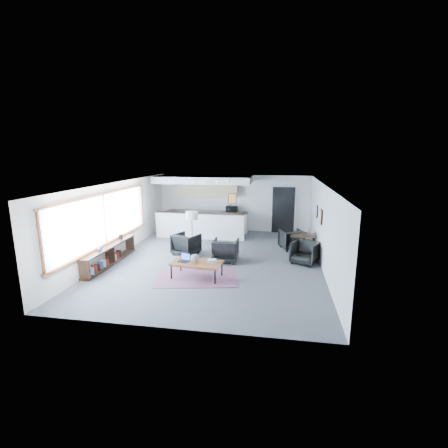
% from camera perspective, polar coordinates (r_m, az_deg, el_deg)
% --- Properties ---
extents(room, '(7.02, 9.02, 2.62)m').
position_cam_1_polar(room, '(10.81, -1.65, 0.18)').
color(room, '#4B4B4E').
rests_on(room, ground).
extents(window, '(0.10, 5.95, 1.66)m').
position_cam_1_polar(window, '(11.17, -20.30, 0.62)').
color(window, '#8CBFFF').
rests_on(window, room).
extents(console, '(0.35, 3.00, 0.80)m').
position_cam_1_polar(console, '(11.24, -19.52, -5.21)').
color(console, black).
rests_on(console, floor).
extents(kitchenette, '(4.20, 1.96, 2.60)m').
position_cam_1_polar(kitchenette, '(14.62, -3.42, 3.67)').
color(kitchenette, white).
rests_on(kitchenette, floor).
extents(doorway, '(1.10, 0.12, 2.15)m').
position_cam_1_polar(doorway, '(15.00, 10.38, 2.54)').
color(doorway, black).
rests_on(doorway, room).
extents(track_light, '(1.60, 0.07, 0.15)m').
position_cam_1_polar(track_light, '(12.89, -2.35, 7.67)').
color(track_light, silver).
rests_on(track_light, room).
extents(wall_art_lower, '(0.03, 0.38, 0.48)m').
position_cam_1_polar(wall_art_lower, '(11.04, 16.72, 1.24)').
color(wall_art_lower, black).
rests_on(wall_art_lower, room).
extents(wall_art_upper, '(0.03, 0.34, 0.44)m').
position_cam_1_polar(wall_art_upper, '(12.32, 16.00, 2.16)').
color(wall_art_upper, black).
rests_on(wall_art_upper, room).
extents(kilim_rug, '(2.60, 2.01, 0.01)m').
position_cam_1_polar(kilim_rug, '(9.70, -4.75, -9.30)').
color(kilim_rug, '#61364B').
rests_on(kilim_rug, floor).
extents(coffee_table, '(1.52, 0.94, 0.47)m').
position_cam_1_polar(coffee_table, '(9.55, -4.80, -6.91)').
color(coffee_table, brown).
rests_on(coffee_table, floor).
extents(laptop, '(0.36, 0.32, 0.22)m').
position_cam_1_polar(laptop, '(9.66, -6.91, -6.12)').
color(laptop, black).
rests_on(laptop, coffee_table).
extents(ceramic_pot, '(0.24, 0.24, 0.24)m').
position_cam_1_polar(ceramic_pot, '(9.51, -5.16, -6.02)').
color(ceramic_pot, gray).
rests_on(ceramic_pot, coffee_table).
extents(book_stack, '(0.28, 0.23, 0.08)m').
position_cam_1_polar(book_stack, '(9.51, -2.10, -6.49)').
color(book_stack, silver).
rests_on(book_stack, coffee_table).
extents(coaster, '(0.13, 0.13, 0.01)m').
position_cam_1_polar(coaster, '(9.29, -4.19, -7.22)').
color(coaster, '#E5590C').
rests_on(coaster, coffee_table).
extents(armchair_left, '(1.04, 1.01, 0.84)m').
position_cam_1_polar(armchair_left, '(11.75, -6.67, -3.32)').
color(armchair_left, black).
rests_on(armchair_left, floor).
extents(armchair_right, '(0.81, 0.76, 0.84)m').
position_cam_1_polar(armchair_right, '(10.94, 0.29, -4.45)').
color(armchair_right, black).
rests_on(armchair_right, floor).
extents(floor_lamp, '(0.46, 0.46, 1.54)m').
position_cam_1_polar(floor_lamp, '(11.67, -5.68, 1.22)').
color(floor_lamp, black).
rests_on(floor_lamp, floor).
extents(dining_table, '(0.96, 0.96, 0.71)m').
position_cam_1_polar(dining_table, '(12.06, 13.75, -2.08)').
color(dining_table, black).
rests_on(dining_table, floor).
extents(dining_chair_near, '(0.86, 0.84, 0.68)m').
position_cam_1_polar(dining_chair_near, '(11.05, 14.00, -5.06)').
color(dining_chair_near, black).
rests_on(dining_chair_near, floor).
extents(dining_chair_far, '(0.87, 0.85, 0.71)m').
position_cam_1_polar(dining_chair_far, '(12.55, 11.81, -2.81)').
color(dining_chair_far, black).
rests_on(dining_chair_far, floor).
extents(microwave, '(0.53, 0.33, 0.35)m').
position_cam_1_polar(microwave, '(14.87, 1.38, 2.77)').
color(microwave, black).
rests_on(microwave, kitchenette).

